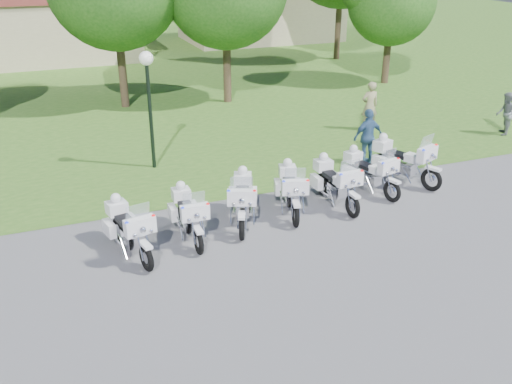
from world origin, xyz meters
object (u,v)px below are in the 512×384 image
object	(u,v)px
motorcycle_0	(129,228)
motorcycle_1	(188,214)
motorcycle_3	(291,189)
lamp_post	(148,81)
motorcycle_2	(242,199)
bystander_b	(505,114)
bystander_a	(370,106)
motorcycle_6	(403,160)
motorcycle_5	(369,171)
bystander_c	(368,137)
motorcycle_4	(335,182)

from	to	relation	value
motorcycle_0	motorcycle_1	distance (m)	1.56
motorcycle_0	motorcycle_3	size ratio (longest dim) A/B	1.02
lamp_post	motorcycle_3	bearing A→B (deg)	-58.89
motorcycle_2	bystander_b	bearing A→B (deg)	-143.20
motorcycle_3	bystander_a	bearing A→B (deg)	-120.20
lamp_post	motorcycle_6	bearing A→B (deg)	-29.82
motorcycle_0	bystander_b	size ratio (longest dim) A/B	1.41
motorcycle_0	motorcycle_5	world-z (taller)	motorcycle_0
motorcycle_2	bystander_c	xyz separation A→B (m)	(5.37, 2.53, 0.28)
motorcycle_4	bystander_b	xyz separation A→B (m)	(9.12, 3.21, 0.16)
motorcycle_1	motorcycle_3	size ratio (longest dim) A/B	1.00
bystander_b	lamp_post	bearing A→B (deg)	-59.57
motorcycle_3	motorcycle_5	bearing A→B (deg)	-155.18
motorcycle_6	bystander_c	distance (m)	1.72
motorcycle_1	motorcycle_4	world-z (taller)	motorcycle_4
lamp_post	bystander_c	size ratio (longest dim) A/B	2.02
motorcycle_4	bystander_a	xyz separation A→B (m)	(4.60, 5.64, 0.30)
motorcycle_0	lamp_post	xyz separation A→B (m)	(1.74, 5.39, 2.25)
motorcycle_1	motorcycle_6	world-z (taller)	motorcycle_6
motorcycle_1	bystander_c	xyz separation A→B (m)	(6.92, 2.81, 0.31)
motorcycle_2	motorcycle_6	bearing A→B (deg)	-150.23
motorcycle_2	motorcycle_0	bearing A→B (deg)	31.70
lamp_post	bystander_c	xyz separation A→B (m)	(6.72, -2.29, -1.96)
bystander_c	motorcycle_6	bearing A→B (deg)	93.07
motorcycle_3	bystander_c	bearing A→B (deg)	-132.04
motorcycle_4	motorcycle_5	world-z (taller)	motorcycle_4
motorcycle_5	lamp_post	size ratio (longest dim) A/B	0.59
motorcycle_2	lamp_post	world-z (taller)	lamp_post
motorcycle_5	bystander_b	xyz separation A→B (m)	(7.75, 2.79, 0.18)
bystander_a	motorcycle_4	bearing A→B (deg)	54.50
motorcycle_2	bystander_a	bearing A→B (deg)	-121.02
motorcycle_1	motorcycle_5	world-z (taller)	motorcycle_5
motorcycle_6	bystander_a	world-z (taller)	bystander_a
motorcycle_1	bystander_c	bearing A→B (deg)	-156.81
motorcycle_1	lamp_post	distance (m)	5.59
motorcycle_4	bystander_b	distance (m)	9.67
motorcycle_0	bystander_c	size ratio (longest dim) A/B	1.22
motorcycle_1	lamp_post	size ratio (longest dim) A/B	0.59
motorcycle_5	motorcycle_2	bearing A→B (deg)	-5.84
motorcycle_2	lamp_post	bearing A→B (deg)	-53.20
bystander_a	lamp_post	bearing A→B (deg)	9.87
motorcycle_2	bystander_c	size ratio (longest dim) A/B	1.19
motorcycle_6	bystander_c	size ratio (longest dim) A/B	1.26
motorcycle_1	motorcycle_4	bearing A→B (deg)	-173.59
motorcycle_5	lamp_post	bearing A→B (deg)	-50.79
motorcycle_6	bystander_b	xyz separation A→B (m)	(6.37, 2.50, 0.12)
motorcycle_1	motorcycle_2	xyz separation A→B (m)	(1.55, 0.28, 0.03)
motorcycle_2	motorcycle_4	bearing A→B (deg)	-156.16
bystander_c	motorcycle_0	bearing A→B (deg)	15.56
motorcycle_5	motorcycle_6	world-z (taller)	motorcycle_6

